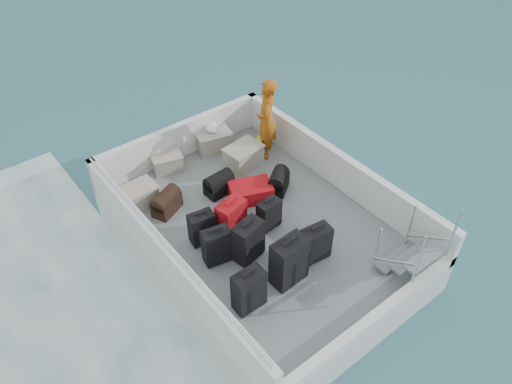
{
  "coord_description": "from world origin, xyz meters",
  "views": [
    {
      "loc": [
        -3.64,
        -4.52,
        6.49
      ],
      "look_at": [
        0.19,
        0.35,
        1.0
      ],
      "focal_mm": 35.0,
      "sensor_mm": 36.0,
      "label": 1
    }
  ],
  "objects_px": {
    "suitcase_1": "(217,246)",
    "suitcase_4": "(248,241)",
    "suitcase_2": "(202,228)",
    "crate_0": "(139,197)",
    "suitcase_0": "(249,291)",
    "suitcase_5": "(231,218)",
    "suitcase_8": "(251,192)",
    "crate_3": "(244,157)",
    "suitcase_3": "(289,262)",
    "crate_1": "(167,163)",
    "suitcase_7": "(269,215)",
    "passenger": "(267,120)",
    "suitcase_6": "(316,244)",
    "crate_2": "(213,141)"
  },
  "relations": [
    {
      "from": "suitcase_4",
      "to": "suitcase_6",
      "type": "height_order",
      "value": "suitcase_4"
    },
    {
      "from": "suitcase_0",
      "to": "suitcase_2",
      "type": "relative_size",
      "value": 1.2
    },
    {
      "from": "suitcase_1",
      "to": "suitcase_3",
      "type": "relative_size",
      "value": 0.78
    },
    {
      "from": "suitcase_1",
      "to": "passenger",
      "type": "relative_size",
      "value": 0.39
    },
    {
      "from": "suitcase_2",
      "to": "passenger",
      "type": "xyz_separation_m",
      "value": [
        2.24,
        1.16,
        0.5
      ]
    },
    {
      "from": "suitcase_2",
      "to": "suitcase_5",
      "type": "bearing_deg",
      "value": -6.73
    },
    {
      "from": "suitcase_1",
      "to": "suitcase_8",
      "type": "xyz_separation_m",
      "value": [
        1.28,
        0.82,
        -0.17
      ]
    },
    {
      "from": "suitcase_0",
      "to": "suitcase_1",
      "type": "height_order",
      "value": "suitcase_0"
    },
    {
      "from": "suitcase_3",
      "to": "suitcase_7",
      "type": "distance_m",
      "value": 1.14
    },
    {
      "from": "suitcase_3",
      "to": "suitcase_5",
      "type": "height_order",
      "value": "suitcase_3"
    },
    {
      "from": "crate_2",
      "to": "passenger",
      "type": "height_order",
      "value": "passenger"
    },
    {
      "from": "crate_2",
      "to": "suitcase_7",
      "type": "bearing_deg",
      "value": -102.22
    },
    {
      "from": "suitcase_2",
      "to": "crate_0",
      "type": "distance_m",
      "value": 1.44
    },
    {
      "from": "suitcase_4",
      "to": "suitcase_6",
      "type": "bearing_deg",
      "value": -49.92
    },
    {
      "from": "suitcase_0",
      "to": "crate_3",
      "type": "relative_size",
      "value": 1.07
    },
    {
      "from": "suitcase_8",
      "to": "crate_2",
      "type": "distance_m",
      "value": 1.6
    },
    {
      "from": "suitcase_5",
      "to": "crate_1",
      "type": "relative_size",
      "value": 1.26
    },
    {
      "from": "suitcase_6",
      "to": "crate_0",
      "type": "distance_m",
      "value": 3.14
    },
    {
      "from": "crate_2",
      "to": "crate_3",
      "type": "height_order",
      "value": "crate_3"
    },
    {
      "from": "crate_3",
      "to": "suitcase_2",
      "type": "bearing_deg",
      "value": -145.65
    },
    {
      "from": "suitcase_4",
      "to": "suitcase_8",
      "type": "xyz_separation_m",
      "value": [
        0.86,
        1.05,
        -0.2
      ]
    },
    {
      "from": "suitcase_2",
      "to": "crate_1",
      "type": "relative_size",
      "value": 1.12
    },
    {
      "from": "suitcase_2",
      "to": "crate_1",
      "type": "distance_m",
      "value": 1.98
    },
    {
      "from": "suitcase_0",
      "to": "suitcase_7",
      "type": "distance_m",
      "value": 1.6
    },
    {
      "from": "crate_0",
      "to": "crate_2",
      "type": "relative_size",
      "value": 0.95
    },
    {
      "from": "suitcase_2",
      "to": "suitcase_4",
      "type": "height_order",
      "value": "suitcase_4"
    },
    {
      "from": "suitcase_7",
      "to": "passenger",
      "type": "bearing_deg",
      "value": 47.63
    },
    {
      "from": "suitcase_0",
      "to": "suitcase_3",
      "type": "relative_size",
      "value": 0.86
    },
    {
      "from": "suitcase_0",
      "to": "crate_3",
      "type": "bearing_deg",
      "value": 54.4
    },
    {
      "from": "suitcase_0",
      "to": "suitcase_5",
      "type": "height_order",
      "value": "suitcase_0"
    },
    {
      "from": "crate_0",
      "to": "crate_1",
      "type": "height_order",
      "value": "crate_0"
    },
    {
      "from": "suitcase_0",
      "to": "crate_1",
      "type": "xyz_separation_m",
      "value": [
        0.68,
        3.36,
        -0.19
      ]
    },
    {
      "from": "crate_0",
      "to": "crate_3",
      "type": "bearing_deg",
      "value": -6.29
    },
    {
      "from": "suitcase_8",
      "to": "suitcase_1",
      "type": "bearing_deg",
      "value": 143.89
    },
    {
      "from": "suitcase_1",
      "to": "crate_1",
      "type": "distance_m",
      "value": 2.46
    },
    {
      "from": "suitcase_1",
      "to": "crate_2",
      "type": "xyz_separation_m",
      "value": [
        1.58,
        2.39,
        -0.12
      ]
    },
    {
      "from": "suitcase_1",
      "to": "suitcase_4",
      "type": "relative_size",
      "value": 0.9
    },
    {
      "from": "suitcase_3",
      "to": "crate_2",
      "type": "relative_size",
      "value": 1.28
    },
    {
      "from": "suitcase_5",
      "to": "crate_3",
      "type": "height_order",
      "value": "suitcase_5"
    },
    {
      "from": "suitcase_8",
      "to": "crate_1",
      "type": "xyz_separation_m",
      "value": [
        -0.74,
        1.57,
        0.01
      ]
    },
    {
      "from": "suitcase_4",
      "to": "crate_3",
      "type": "bearing_deg",
      "value": 43.35
    },
    {
      "from": "suitcase_6",
      "to": "crate_1",
      "type": "relative_size",
      "value": 1.18
    },
    {
      "from": "suitcase_0",
      "to": "suitcase_8",
      "type": "height_order",
      "value": "suitcase_0"
    },
    {
      "from": "passenger",
      "to": "suitcase_5",
      "type": "bearing_deg",
      "value": -10.46
    },
    {
      "from": "suitcase_1",
      "to": "suitcase_3",
      "type": "distance_m",
      "value": 1.13
    },
    {
      "from": "suitcase_2",
      "to": "passenger",
      "type": "bearing_deg",
      "value": 36.88
    },
    {
      "from": "suitcase_3",
      "to": "crate_3",
      "type": "height_order",
      "value": "suitcase_3"
    },
    {
      "from": "suitcase_0",
      "to": "suitcase_7",
      "type": "height_order",
      "value": "suitcase_0"
    },
    {
      "from": "suitcase_3",
      "to": "suitcase_8",
      "type": "relative_size",
      "value": 1.11
    },
    {
      "from": "crate_2",
      "to": "suitcase_0",
      "type": "bearing_deg",
      "value": -117.02
    }
  ]
}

